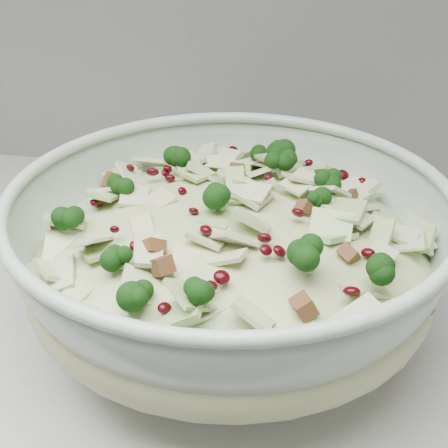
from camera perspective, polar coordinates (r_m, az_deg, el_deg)
name	(u,v)px	position (r m, az deg, el deg)	size (l,w,h in m)	color
mixing_bowl	(230,263)	(0.57, 0.57, -3.55)	(0.44, 0.44, 0.16)	#ACBDAE
salad	(230,239)	(0.56, 0.59, -1.35)	(0.43, 0.43, 0.16)	beige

